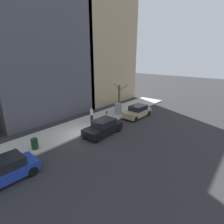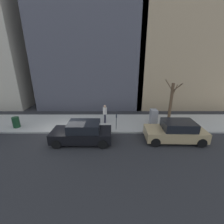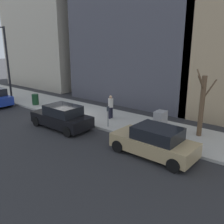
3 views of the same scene
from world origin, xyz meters
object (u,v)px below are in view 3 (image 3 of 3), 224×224
(parked_car_tan, at_px, (154,142))
(pedestrian_near_meter, at_px, (111,105))
(parked_car_black, at_px, (62,117))
(parking_meter, at_px, (108,114))
(utility_box, at_px, (160,123))
(bare_tree, at_px, (202,105))
(office_tower_right, at_px, (63,23))
(streetlamp, at_px, (4,58))
(trash_bin, at_px, (35,99))

(parked_car_tan, relative_size, pedestrian_near_meter, 2.56)
(parked_car_black, bearing_deg, pedestrian_near_meter, -24.37)
(parking_meter, xyz_separation_m, utility_box, (0.85, -3.25, -0.13))
(bare_tree, bearing_deg, office_tower_right, 68.60)
(streetlamp, bearing_deg, pedestrian_near_meter, -81.24)
(parked_car_tan, distance_m, parking_meter, 4.51)
(parked_car_tan, height_order, parked_car_black, same)
(bare_tree, relative_size, trash_bin, 4.23)
(parked_car_black, bearing_deg, office_tower_right, 48.23)
(utility_box, height_order, office_tower_right, office_tower_right)
(parking_meter, bearing_deg, parked_car_tan, -109.97)
(parking_meter, xyz_separation_m, streetlamp, (-0.17, 11.75, 3.04))
(bare_tree, height_order, pedestrian_near_meter, bare_tree)
(utility_box, relative_size, office_tower_right, 0.10)
(utility_box, bearing_deg, pedestrian_near_meter, 81.43)
(parked_car_tan, bearing_deg, parking_meter, 71.58)
(trash_bin, bearing_deg, streetlamp, 100.79)
(parked_car_tan, bearing_deg, parked_car_black, 93.10)
(parked_car_black, bearing_deg, parking_meter, -54.87)
(pedestrian_near_meter, bearing_deg, parked_car_tan, -120.49)
(parked_car_black, bearing_deg, trash_bin, 70.43)
(trash_bin, height_order, office_tower_right, office_tower_right)
(office_tower_right, bearing_deg, streetlamp, -158.30)
(parked_car_black, distance_m, streetlamp, 9.98)
(utility_box, relative_size, streetlamp, 0.22)
(parking_meter, bearing_deg, parked_car_black, 124.98)
(parked_car_tan, bearing_deg, utility_box, 23.93)
(parked_car_black, xyz_separation_m, pedestrian_near_meter, (3.21, -1.46, 0.35))
(parked_car_tan, bearing_deg, streetlamp, 86.65)
(parking_meter, height_order, pedestrian_near_meter, pedestrian_near_meter)
(pedestrian_near_meter, bearing_deg, office_tower_right, 58.82)
(trash_bin, distance_m, office_tower_right, 14.21)
(parked_car_tan, height_order, utility_box, utility_box)
(parking_meter, height_order, bare_tree, bare_tree)
(parking_meter, distance_m, bare_tree, 5.65)
(parked_car_tan, xyz_separation_m, utility_box, (2.39, 0.98, 0.11))
(bare_tree, height_order, office_tower_right, office_tower_right)
(parked_car_tan, xyz_separation_m, streetlamp, (1.37, 15.99, 3.28))
(parked_car_tan, distance_m, parked_car_black, 6.70)
(parking_meter, bearing_deg, utility_box, -75.35)
(utility_box, relative_size, bare_tree, 0.38)
(parking_meter, distance_m, trash_bin, 8.53)
(parking_meter, distance_m, utility_box, 3.36)
(streetlamp, relative_size, trash_bin, 7.22)
(parked_car_black, bearing_deg, utility_box, -65.62)
(parked_car_black, relative_size, office_tower_right, 0.28)
(utility_box, xyz_separation_m, bare_tree, (1.28, -1.87, 1.17))
(parking_meter, distance_m, office_tower_right, 20.13)
(utility_box, relative_size, trash_bin, 1.59)
(utility_box, distance_m, office_tower_right, 22.45)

